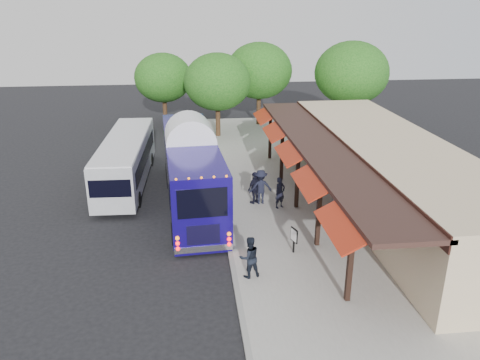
{
  "coord_description": "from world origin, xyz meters",
  "views": [
    {
      "loc": [
        -1.43,
        -17.28,
        9.92
      ],
      "look_at": [
        0.91,
        3.99,
        1.8
      ],
      "focal_mm": 35.0,
      "sensor_mm": 36.0,
      "label": 1
    }
  ],
  "objects_px": {
    "city_bus": "(126,159)",
    "ped_c": "(255,188)",
    "sign_board": "(294,236)",
    "ped_d": "(261,187)",
    "ped_a": "(280,193)",
    "ped_b": "(249,257)",
    "coach_bus": "(191,167)"
  },
  "relations": [
    {
      "from": "ped_c",
      "to": "sign_board",
      "type": "height_order",
      "value": "ped_c"
    },
    {
      "from": "ped_a",
      "to": "ped_b",
      "type": "height_order",
      "value": "ped_b"
    },
    {
      "from": "ped_d",
      "to": "sign_board",
      "type": "xyz_separation_m",
      "value": [
        0.6,
        -5.25,
        -0.16
      ]
    },
    {
      "from": "ped_c",
      "to": "ped_d",
      "type": "relative_size",
      "value": 0.94
    },
    {
      "from": "ped_d",
      "to": "ped_a",
      "type": "bearing_deg",
      "value": 139.91
    },
    {
      "from": "ped_b",
      "to": "sign_board",
      "type": "distance_m",
      "value": 2.62
    },
    {
      "from": "coach_bus",
      "to": "ped_b",
      "type": "xyz_separation_m",
      "value": [
        2.05,
        -7.63,
        -1.03
      ]
    },
    {
      "from": "ped_c",
      "to": "coach_bus",
      "type": "bearing_deg",
      "value": -53.62
    },
    {
      "from": "ped_a",
      "to": "ped_d",
      "type": "relative_size",
      "value": 0.88
    },
    {
      "from": "ped_b",
      "to": "sign_board",
      "type": "bearing_deg",
      "value": -157.1
    },
    {
      "from": "ped_d",
      "to": "ped_b",
      "type": "bearing_deg",
      "value": 73.79
    },
    {
      "from": "ped_a",
      "to": "sign_board",
      "type": "relative_size",
      "value": 1.45
    },
    {
      "from": "coach_bus",
      "to": "ped_d",
      "type": "height_order",
      "value": "coach_bus"
    },
    {
      "from": "coach_bus",
      "to": "city_bus",
      "type": "height_order",
      "value": "coach_bus"
    },
    {
      "from": "coach_bus",
      "to": "ped_c",
      "type": "height_order",
      "value": "coach_bus"
    },
    {
      "from": "city_bus",
      "to": "ped_d",
      "type": "height_order",
      "value": "city_bus"
    },
    {
      "from": "city_bus",
      "to": "ped_a",
      "type": "height_order",
      "value": "city_bus"
    },
    {
      "from": "city_bus",
      "to": "ped_c",
      "type": "distance_m",
      "value": 8.03
    },
    {
      "from": "city_bus",
      "to": "ped_b",
      "type": "bearing_deg",
      "value": -60.42
    },
    {
      "from": "coach_bus",
      "to": "ped_b",
      "type": "bearing_deg",
      "value": -78.83
    },
    {
      "from": "ped_a",
      "to": "sign_board",
      "type": "xyz_separation_m",
      "value": [
        -0.29,
        -4.6,
        -0.05
      ]
    },
    {
      "from": "city_bus",
      "to": "sign_board",
      "type": "distance_m",
      "value": 12.19
    },
    {
      "from": "ped_b",
      "to": "ped_a",
      "type": "bearing_deg",
      "value": -125.71
    },
    {
      "from": "ped_b",
      "to": "ped_d",
      "type": "xyz_separation_m",
      "value": [
        1.47,
        6.85,
        0.09
      ]
    },
    {
      "from": "city_bus",
      "to": "ped_b",
      "type": "height_order",
      "value": "city_bus"
    },
    {
      "from": "coach_bus",
      "to": "city_bus",
      "type": "bearing_deg",
      "value": 134.47
    },
    {
      "from": "ped_b",
      "to": "city_bus",
      "type": "bearing_deg",
      "value": -77.08
    },
    {
      "from": "ped_c",
      "to": "ped_a",
      "type": "bearing_deg",
      "value": 107.91
    },
    {
      "from": "ped_c",
      "to": "sign_board",
      "type": "bearing_deg",
      "value": 58.36
    },
    {
      "from": "sign_board",
      "to": "ped_c",
      "type": "bearing_deg",
      "value": 80.63
    },
    {
      "from": "ped_a",
      "to": "ped_d",
      "type": "distance_m",
      "value": 1.11
    },
    {
      "from": "city_bus",
      "to": "ped_c",
      "type": "bearing_deg",
      "value": -28.27
    }
  ]
}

